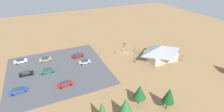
{
  "coord_description": "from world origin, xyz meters",
  "views": [
    {
      "loc": [
        30.97,
        55.24,
        32.24
      ],
      "look_at": [
        7.26,
        3.16,
        1.2
      ],
      "focal_mm": 27.09,
      "sensor_mm": 36.0,
      "label": 1
    }
  ],
  "objects_px": {
    "pine_mideast": "(169,95)",
    "bicycle_red_lone_east": "(115,52)",
    "visitor_crossing_yard": "(136,58)",
    "pine_far_east": "(126,106)",
    "bicycle_white_yard_front": "(134,51)",
    "bicycle_teal_near_porch": "(137,52)",
    "lot_sign": "(101,51)",
    "pine_west": "(140,92)",
    "car_blue_near_entry": "(18,90)",
    "car_white_front_row": "(21,61)",
    "car_tan_end_stall": "(45,59)",
    "bicycle_yellow_by_bin": "(127,50)",
    "bicycle_blue_lone_west": "(122,50)",
    "pine_center": "(102,111)",
    "car_silver_inner_stall": "(85,62)",
    "visitor_at_bikes": "(135,61)",
    "car_red_by_curb": "(65,84)",
    "car_maroon_aisle_side": "(78,55)",
    "car_green_far_end": "(47,71)",
    "car_black_mid_lot": "(26,73)",
    "bike_pavilion": "(161,51)",
    "bicycle_silver_trailside": "(135,48)",
    "bicycle_green_back_row": "(124,46)",
    "trash_bin": "(125,44)"
  },
  "relations": [
    {
      "from": "pine_mideast",
      "to": "bicycle_red_lone_east",
      "type": "xyz_separation_m",
      "value": [
        -1.36,
        -32.97,
        -4.13
      ]
    },
    {
      "from": "visitor_crossing_yard",
      "to": "pine_far_east",
      "type": "bearing_deg",
      "value": 53.22
    },
    {
      "from": "bicycle_white_yard_front",
      "to": "visitor_crossing_yard",
      "type": "bearing_deg",
      "value": 64.86
    },
    {
      "from": "bicycle_teal_near_porch",
      "to": "visitor_crossing_yard",
      "type": "height_order",
      "value": "visitor_crossing_yard"
    },
    {
      "from": "lot_sign",
      "to": "pine_west",
      "type": "bearing_deg",
      "value": 87.88
    },
    {
      "from": "pine_mideast",
      "to": "car_blue_near_entry",
      "type": "xyz_separation_m",
      "value": [
        34.22,
        -22.48,
        -3.78
      ]
    },
    {
      "from": "car_white_front_row",
      "to": "car_tan_end_stall",
      "type": "bearing_deg",
      "value": 163.59
    },
    {
      "from": "bicycle_yellow_by_bin",
      "to": "bicycle_blue_lone_west",
      "type": "xyz_separation_m",
      "value": [
        2.22,
        -0.27,
        -0.0
      ]
    },
    {
      "from": "pine_mideast",
      "to": "pine_center",
      "type": "height_order",
      "value": "pine_center"
    },
    {
      "from": "pine_center",
      "to": "car_silver_inner_stall",
      "type": "distance_m",
      "value": 29.34
    },
    {
      "from": "pine_center",
      "to": "visitor_at_bikes",
      "type": "xyz_separation_m",
      "value": [
        -21.45,
        -21.46,
        -4.09
      ]
    },
    {
      "from": "lot_sign",
      "to": "car_red_by_curb",
      "type": "relative_size",
      "value": 0.49
    },
    {
      "from": "car_red_by_curb",
      "to": "car_maroon_aisle_side",
      "type": "height_order",
      "value": "car_maroon_aisle_side"
    },
    {
      "from": "bicycle_teal_near_porch",
      "to": "car_green_far_end",
      "type": "height_order",
      "value": "car_green_far_end"
    },
    {
      "from": "lot_sign",
      "to": "pine_mideast",
      "type": "height_order",
      "value": "pine_mideast"
    },
    {
      "from": "lot_sign",
      "to": "bicycle_teal_near_porch",
      "type": "bearing_deg",
      "value": 160.18
    },
    {
      "from": "pine_west",
      "to": "car_red_by_curb",
      "type": "relative_size",
      "value": 1.32
    },
    {
      "from": "car_black_mid_lot",
      "to": "bicycle_yellow_by_bin",
      "type": "bearing_deg",
      "value": -176.69
    },
    {
      "from": "car_silver_inner_stall",
      "to": "bicycle_blue_lone_west",
      "type": "bearing_deg",
      "value": -169.9
    },
    {
      "from": "bike_pavilion",
      "to": "bicycle_silver_trailside",
      "type": "height_order",
      "value": "bike_pavilion"
    },
    {
      "from": "pine_far_east",
      "to": "bicycle_silver_trailside",
      "type": "distance_m",
      "value": 39.4
    },
    {
      "from": "car_maroon_aisle_side",
      "to": "car_blue_near_entry",
      "type": "relative_size",
      "value": 0.95
    },
    {
      "from": "bicycle_yellow_by_bin",
      "to": "car_green_far_end",
      "type": "distance_m",
      "value": 32.76
    },
    {
      "from": "bicycle_white_yard_front",
      "to": "car_tan_end_stall",
      "type": "relative_size",
      "value": 0.33
    },
    {
      "from": "pine_west",
      "to": "car_white_front_row",
      "type": "xyz_separation_m",
      "value": [
        28.61,
        -36.25,
        -3.29
      ]
    },
    {
      "from": "car_silver_inner_stall",
      "to": "visitor_crossing_yard",
      "type": "distance_m",
      "value": 19.65
    },
    {
      "from": "bicycle_red_lone_east",
      "to": "car_green_far_end",
      "type": "height_order",
      "value": "car_green_far_end"
    },
    {
      "from": "bicycle_red_lone_east",
      "to": "car_silver_inner_stall",
      "type": "height_order",
      "value": "car_silver_inner_stall"
    },
    {
      "from": "lot_sign",
      "to": "bicycle_green_back_row",
      "type": "bearing_deg",
      "value": -168.45
    },
    {
      "from": "pine_mideast",
      "to": "car_blue_near_entry",
      "type": "height_order",
      "value": "pine_mideast"
    },
    {
      "from": "lot_sign",
      "to": "car_silver_inner_stall",
      "type": "height_order",
      "value": "lot_sign"
    },
    {
      "from": "pine_west",
      "to": "car_white_front_row",
      "type": "distance_m",
      "value": 46.29
    },
    {
      "from": "bicycle_blue_lone_west",
      "to": "car_tan_end_stall",
      "type": "bearing_deg",
      "value": -9.12
    },
    {
      "from": "bicycle_silver_trailside",
      "to": "car_blue_near_entry",
      "type": "relative_size",
      "value": 0.32
    },
    {
      "from": "bicycle_red_lone_east",
      "to": "pine_center",
      "type": "bearing_deg",
      "value": 60.06
    },
    {
      "from": "car_tan_end_stall",
      "to": "car_blue_near_entry",
      "type": "xyz_separation_m",
      "value": [
        8.81,
        15.77,
        -0.02
      ]
    },
    {
      "from": "car_blue_near_entry",
      "to": "visitor_at_bikes",
      "type": "xyz_separation_m",
      "value": [
        -38.97,
        -0.61,
        0.17
      ]
    },
    {
      "from": "car_white_front_row",
      "to": "bicycle_teal_near_porch",
      "type": "bearing_deg",
      "value": 165.22
    },
    {
      "from": "lot_sign",
      "to": "car_black_mid_lot",
      "type": "relative_size",
      "value": 0.5
    },
    {
      "from": "pine_center",
      "to": "car_white_front_row",
      "type": "relative_size",
      "value": 1.64
    },
    {
      "from": "trash_bin",
      "to": "bicycle_silver_trailside",
      "type": "relative_size",
      "value": 0.57
    },
    {
      "from": "car_tan_end_stall",
      "to": "visitor_at_bikes",
      "type": "xyz_separation_m",
      "value": [
        -30.16,
        15.16,
        0.15
      ]
    },
    {
      "from": "car_tan_end_stall",
      "to": "bicycle_white_yard_front",
      "type": "bearing_deg",
      "value": 168.54
    },
    {
      "from": "car_silver_inner_stall",
      "to": "car_green_far_end",
      "type": "xyz_separation_m",
      "value": [
        13.17,
        0.61,
        0.01
      ]
    },
    {
      "from": "car_white_front_row",
      "to": "visitor_at_bikes",
      "type": "xyz_separation_m",
      "value": [
        -38.71,
        17.68,
        0.17
      ]
    },
    {
      "from": "pine_far_east",
      "to": "car_white_front_row",
      "type": "bearing_deg",
      "value": -60.21
    },
    {
      "from": "bicycle_white_yard_front",
      "to": "car_silver_inner_stall",
      "type": "xyz_separation_m",
      "value": [
        21.85,
        0.84,
        0.35
      ]
    },
    {
      "from": "lot_sign",
      "to": "car_silver_inner_stall",
      "type": "relative_size",
      "value": 0.51
    },
    {
      "from": "bicycle_teal_near_porch",
      "to": "car_white_front_row",
      "type": "relative_size",
      "value": 0.38
    },
    {
      "from": "bike_pavilion",
      "to": "car_blue_near_entry",
      "type": "height_order",
      "value": "bike_pavilion"
    }
  ]
}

